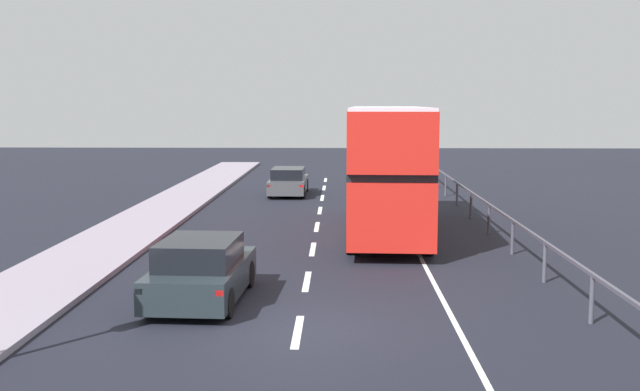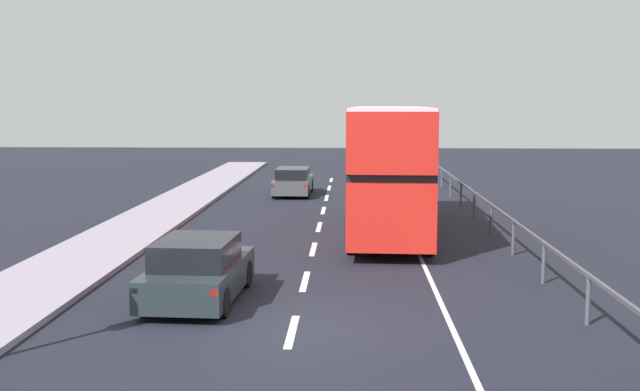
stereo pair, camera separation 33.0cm
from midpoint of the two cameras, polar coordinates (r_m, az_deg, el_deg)
The scene contains 6 objects.
ground_plane at distance 15.33m, azimuth -2.26°, elevation -10.05°, with size 75.66×120.00×0.10m, color black.
lane_paint_markings at distance 23.61m, azimuth 3.70°, elevation -3.83°, with size 3.32×46.00×0.01m.
bridge_side_railing at distance 24.40m, azimuth 13.24°, elevation -1.61°, with size 0.10×42.00×1.05m.
double_decker_bus_red at distance 25.66m, azimuth 4.82°, elevation 2.27°, with size 2.92×10.76×4.34m.
hatchback_car_near at distance 17.14m, azimuth -9.62°, elevation -5.73°, with size 2.03×4.12×1.46m.
sedan_car_ahead at distance 36.46m, azimuth -2.69°, elevation 1.06°, with size 1.80×4.29×1.33m.
Camera 1 is at (0.81, -14.62, 4.47)m, focal length 41.82 mm.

